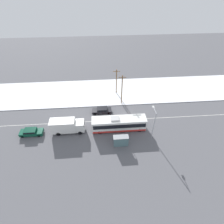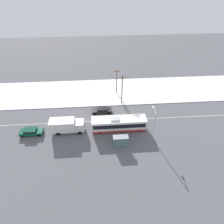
{
  "view_description": "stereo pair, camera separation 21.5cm",
  "coord_description": "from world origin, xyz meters",
  "px_view_note": "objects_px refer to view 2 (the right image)",
  "views": [
    {
      "loc": [
        -5.46,
        -29.05,
        27.97
      ],
      "look_at": [
        -3.16,
        1.34,
        1.4
      ],
      "focal_mm": 28.0,
      "sensor_mm": 36.0,
      "label": 1
    },
    {
      "loc": [
        -5.25,
        -29.07,
        27.97
      ],
      "look_at": [
        -3.16,
        1.34,
        1.4
      ],
      "focal_mm": 28.0,
      "sensor_mm": 36.0,
      "label": 2
    }
  ],
  "objects_px": {
    "city_bus": "(119,124)",
    "box_truck": "(67,125)",
    "pedestrian_at_stop": "(123,137)",
    "utility_pole_roadside": "(122,90)",
    "bus_shelter": "(121,140)",
    "parked_car_near_truck": "(31,131)",
    "streetlamp": "(154,121)",
    "utility_pole_snowlot": "(117,81)",
    "sedan_car": "(102,110)"
  },
  "relations": [
    {
      "from": "box_truck",
      "to": "pedestrian_at_stop",
      "type": "relative_size",
      "value": 4.02
    },
    {
      "from": "pedestrian_at_stop",
      "to": "sedan_car",
      "type": "bearing_deg",
      "value": 114.19
    },
    {
      "from": "city_bus",
      "to": "streetlamp",
      "type": "bearing_deg",
      "value": -20.04
    },
    {
      "from": "parked_car_near_truck",
      "to": "streetlamp",
      "type": "height_order",
      "value": "streetlamp"
    },
    {
      "from": "pedestrian_at_stop",
      "to": "utility_pole_roadside",
      "type": "distance_m",
      "value": 12.85
    },
    {
      "from": "bus_shelter",
      "to": "utility_pole_snowlot",
      "type": "xyz_separation_m",
      "value": [
        0.83,
        18.48,
        2.04
      ]
    },
    {
      "from": "box_truck",
      "to": "bus_shelter",
      "type": "bearing_deg",
      "value": -23.3
    },
    {
      "from": "sedan_car",
      "to": "parked_car_near_truck",
      "type": "xyz_separation_m",
      "value": [
        -15.07,
        -5.97,
        0.04
      ]
    },
    {
      "from": "box_truck",
      "to": "utility_pole_roadside",
      "type": "bearing_deg",
      "value": 35.35
    },
    {
      "from": "streetlamp",
      "to": "utility_pole_roadside",
      "type": "bearing_deg",
      "value": 113.4
    },
    {
      "from": "city_bus",
      "to": "sedan_car",
      "type": "distance_m",
      "value": 6.78
    },
    {
      "from": "bus_shelter",
      "to": "streetlamp",
      "type": "height_order",
      "value": "streetlamp"
    },
    {
      "from": "pedestrian_at_stop",
      "to": "parked_car_near_truck",
      "type": "bearing_deg",
      "value": 170.54
    },
    {
      "from": "streetlamp",
      "to": "utility_pole_snowlot",
      "type": "relative_size",
      "value": 0.94
    },
    {
      "from": "streetlamp",
      "to": "box_truck",
      "type": "bearing_deg",
      "value": 172.14
    },
    {
      "from": "pedestrian_at_stop",
      "to": "utility_pole_roadside",
      "type": "height_order",
      "value": "utility_pole_roadside"
    },
    {
      "from": "streetlamp",
      "to": "utility_pole_roadside",
      "type": "relative_size",
      "value": 0.82
    },
    {
      "from": "utility_pole_roadside",
      "to": "sedan_car",
      "type": "bearing_deg",
      "value": -147.4
    },
    {
      "from": "box_truck",
      "to": "utility_pole_snowlot",
      "type": "relative_size",
      "value": 0.99
    },
    {
      "from": "parked_car_near_truck",
      "to": "utility_pole_roadside",
      "type": "bearing_deg",
      "value": 24.59
    },
    {
      "from": "box_truck",
      "to": "streetlamp",
      "type": "xyz_separation_m",
      "value": [
        17.57,
        -2.43,
        2.48
      ]
    },
    {
      "from": "pedestrian_at_stop",
      "to": "utility_pole_snowlot",
      "type": "xyz_separation_m",
      "value": [
        0.1,
        17.22,
        2.65
      ]
    },
    {
      "from": "sedan_car",
      "to": "utility_pole_snowlot",
      "type": "bearing_deg",
      "value": -117.64
    },
    {
      "from": "pedestrian_at_stop",
      "to": "utility_pole_roadside",
      "type": "relative_size",
      "value": 0.22
    },
    {
      "from": "city_bus",
      "to": "box_truck",
      "type": "relative_size",
      "value": 1.64
    },
    {
      "from": "pedestrian_at_stop",
      "to": "city_bus",
      "type": "bearing_deg",
      "value": 100.37
    },
    {
      "from": "city_bus",
      "to": "box_truck",
      "type": "height_order",
      "value": "box_truck"
    },
    {
      "from": "utility_pole_snowlot",
      "to": "box_truck",
      "type": "bearing_deg",
      "value": -130.52
    },
    {
      "from": "utility_pole_snowlot",
      "to": "sedan_car",
      "type": "bearing_deg",
      "value": -117.64
    },
    {
      "from": "city_bus",
      "to": "sedan_car",
      "type": "bearing_deg",
      "value": 121.25
    },
    {
      "from": "streetlamp",
      "to": "pedestrian_at_stop",
      "type": "bearing_deg",
      "value": -170.11
    },
    {
      "from": "city_bus",
      "to": "box_truck",
      "type": "bearing_deg",
      "value": 179.77
    },
    {
      "from": "box_truck",
      "to": "utility_pole_roadside",
      "type": "xyz_separation_m",
      "value": [
        12.64,
        8.97,
        2.45
      ]
    },
    {
      "from": "box_truck",
      "to": "utility_pole_roadside",
      "type": "height_order",
      "value": "utility_pole_roadside"
    },
    {
      "from": "pedestrian_at_stop",
      "to": "bus_shelter",
      "type": "relative_size",
      "value": 0.59
    },
    {
      "from": "streetlamp",
      "to": "utility_pole_roadside",
      "type": "xyz_separation_m",
      "value": [
        -4.93,
        11.39,
        -0.03
      ]
    },
    {
      "from": "sedan_car",
      "to": "streetlamp",
      "type": "bearing_deg",
      "value": 140.93
    },
    {
      "from": "pedestrian_at_stop",
      "to": "streetlamp",
      "type": "distance_m",
      "value": 6.79
    },
    {
      "from": "box_truck",
      "to": "sedan_car",
      "type": "distance_m",
      "value": 9.52
    },
    {
      "from": "parked_car_near_truck",
      "to": "box_truck",
      "type": "bearing_deg",
      "value": 1.97
    },
    {
      "from": "pedestrian_at_stop",
      "to": "streetlamp",
      "type": "height_order",
      "value": "streetlamp"
    },
    {
      "from": "city_bus",
      "to": "parked_car_near_truck",
      "type": "distance_m",
      "value": 18.58
    },
    {
      "from": "utility_pole_snowlot",
      "to": "city_bus",
      "type": "bearing_deg",
      "value": -93.02
    },
    {
      "from": "pedestrian_at_stop",
      "to": "utility_pole_roadside",
      "type": "xyz_separation_m",
      "value": [
        0.98,
        12.42,
        3.15
      ]
    },
    {
      "from": "utility_pole_roadside",
      "to": "bus_shelter",
      "type": "bearing_deg",
      "value": -97.1
    },
    {
      "from": "pedestrian_at_stop",
      "to": "utility_pole_roadside",
      "type": "bearing_deg",
      "value": 85.51
    },
    {
      "from": "city_bus",
      "to": "box_truck",
      "type": "xyz_separation_m",
      "value": [
        -11.04,
        0.04,
        0.19
      ]
    },
    {
      "from": "bus_shelter",
      "to": "utility_pole_snowlot",
      "type": "distance_m",
      "value": 18.61
    },
    {
      "from": "parked_car_near_truck",
      "to": "bus_shelter",
      "type": "distance_m",
      "value": 19.01
    },
    {
      "from": "city_bus",
      "to": "box_truck",
      "type": "distance_m",
      "value": 11.04
    }
  ]
}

